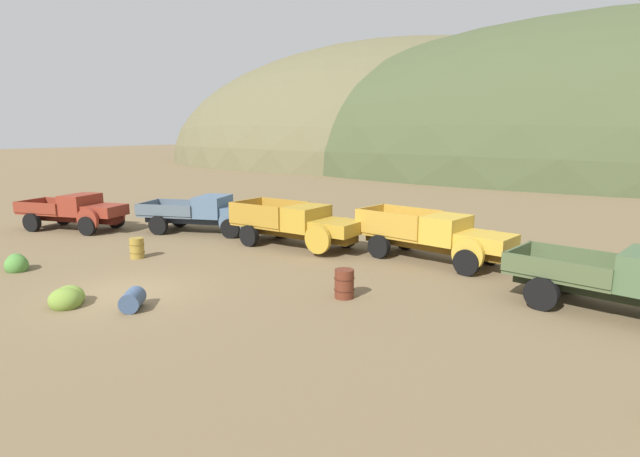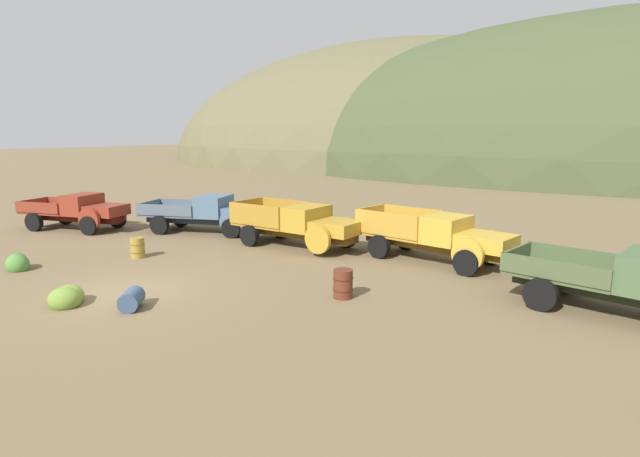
{
  "view_description": "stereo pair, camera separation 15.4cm",
  "coord_description": "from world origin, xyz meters",
  "px_view_note": "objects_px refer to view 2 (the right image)",
  "views": [
    {
      "loc": [
        13.01,
        -10.23,
        5.05
      ],
      "look_at": [
        3.09,
        7.14,
        1.22
      ],
      "focal_mm": 28.2,
      "sensor_mm": 36.0,
      "label": 1
    },
    {
      "loc": [
        13.14,
        -10.15,
        5.05
      ],
      "look_at": [
        3.09,
        7.14,
        1.22
      ],
      "focal_mm": 28.2,
      "sensor_mm": 36.0,
      "label": 2
    }
  ],
  "objects_px": {
    "oil_drum_foreground": "(343,284)",
    "oil_drum_spare": "(137,248)",
    "truck_rust_red": "(82,211)",
    "truck_chalk_blue": "(213,213)",
    "oil_drum_tipped": "(131,299)",
    "truck_mustard": "(304,225)",
    "truck_faded_yellow": "(442,238)"
  },
  "relations": [
    {
      "from": "truck_mustard",
      "to": "oil_drum_tipped",
      "type": "xyz_separation_m",
      "value": [
        -0.14,
        -9.23,
        -0.74
      ]
    },
    {
      "from": "truck_chalk_blue",
      "to": "truck_mustard",
      "type": "xyz_separation_m",
      "value": [
        5.89,
        -0.63,
        0.04
      ]
    },
    {
      "from": "truck_mustard",
      "to": "oil_drum_tipped",
      "type": "height_order",
      "value": "truck_mustard"
    },
    {
      "from": "oil_drum_foreground",
      "to": "truck_mustard",
      "type": "bearing_deg",
      "value": 131.84
    },
    {
      "from": "oil_drum_tipped",
      "to": "oil_drum_spare",
      "type": "distance_m",
      "value": 6.41
    },
    {
      "from": "truck_faded_yellow",
      "to": "oil_drum_spare",
      "type": "relative_size",
      "value": 7.8
    },
    {
      "from": "truck_mustard",
      "to": "oil_drum_tipped",
      "type": "relative_size",
      "value": 5.93
    },
    {
      "from": "truck_mustard",
      "to": "oil_drum_tipped",
      "type": "bearing_deg",
      "value": -85.71
    },
    {
      "from": "oil_drum_foreground",
      "to": "oil_drum_spare",
      "type": "height_order",
      "value": "oil_drum_foreground"
    },
    {
      "from": "truck_rust_red",
      "to": "truck_faded_yellow",
      "type": "xyz_separation_m",
      "value": [
        18.37,
        2.74,
        0.03
      ]
    },
    {
      "from": "truck_rust_red",
      "to": "oil_drum_tipped",
      "type": "bearing_deg",
      "value": -42.62
    },
    {
      "from": "truck_rust_red",
      "to": "oil_drum_foreground",
      "type": "xyz_separation_m",
      "value": [
        16.99,
        -2.96,
        -0.53
      ]
    },
    {
      "from": "truck_rust_red",
      "to": "truck_chalk_blue",
      "type": "relative_size",
      "value": 0.9
    },
    {
      "from": "truck_mustard",
      "to": "oil_drum_foreground",
      "type": "distance_m",
      "value": 7.08
    },
    {
      "from": "oil_drum_foreground",
      "to": "oil_drum_spare",
      "type": "relative_size",
      "value": 1.08
    },
    {
      "from": "truck_faded_yellow",
      "to": "truck_rust_red",
      "type": "bearing_deg",
      "value": -159.22
    },
    {
      "from": "truck_mustard",
      "to": "oil_drum_foreground",
      "type": "relative_size",
      "value": 6.94
    },
    {
      "from": "truck_rust_red",
      "to": "oil_drum_spare",
      "type": "bearing_deg",
      "value": -32.84
    },
    {
      "from": "truck_rust_red",
      "to": "truck_faded_yellow",
      "type": "height_order",
      "value": "truck_faded_yellow"
    },
    {
      "from": "truck_chalk_blue",
      "to": "oil_drum_tipped",
      "type": "xyz_separation_m",
      "value": [
        5.75,
        -9.86,
        -0.71
      ]
    },
    {
      "from": "truck_rust_red",
      "to": "truck_chalk_blue",
      "type": "distance_m",
      "value": 7.03
    },
    {
      "from": "truck_chalk_blue",
      "to": "oil_drum_spare",
      "type": "relative_size",
      "value": 7.95
    },
    {
      "from": "truck_rust_red",
      "to": "oil_drum_spare",
      "type": "height_order",
      "value": "truck_rust_red"
    },
    {
      "from": "oil_drum_tipped",
      "to": "oil_drum_spare",
      "type": "relative_size",
      "value": 1.27
    },
    {
      "from": "oil_drum_foreground",
      "to": "oil_drum_spare",
      "type": "distance_m",
      "value": 9.64
    },
    {
      "from": "truck_rust_red",
      "to": "oil_drum_spare",
      "type": "relative_size",
      "value": 7.16
    },
    {
      "from": "truck_rust_red",
      "to": "oil_drum_foreground",
      "type": "bearing_deg",
      "value": -22.77
    },
    {
      "from": "truck_faded_yellow",
      "to": "oil_drum_foreground",
      "type": "bearing_deg",
      "value": -91.37
    },
    {
      "from": "truck_chalk_blue",
      "to": "truck_mustard",
      "type": "bearing_deg",
      "value": -23.17
    },
    {
      "from": "truck_chalk_blue",
      "to": "truck_faded_yellow",
      "type": "relative_size",
      "value": 1.02
    },
    {
      "from": "oil_drum_spare",
      "to": "truck_mustard",
      "type": "bearing_deg",
      "value": 45.24
    },
    {
      "from": "truck_chalk_blue",
      "to": "truck_faded_yellow",
      "type": "height_order",
      "value": "truck_faded_yellow"
    }
  ]
}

